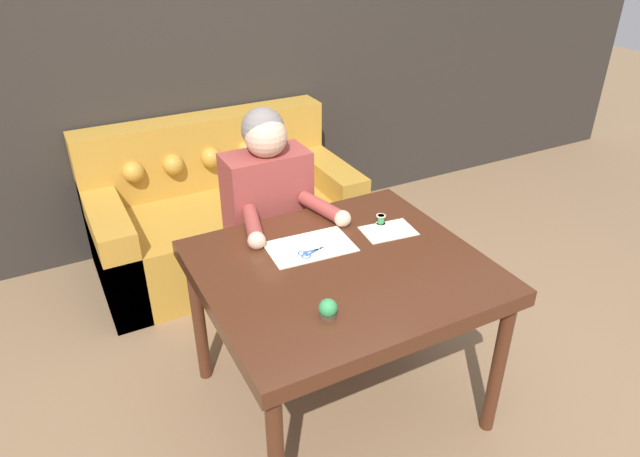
{
  "coord_description": "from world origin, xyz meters",
  "views": [
    {
      "loc": [
        -0.99,
        -1.62,
        2.08
      ],
      "look_at": [
        -0.01,
        0.24,
        0.88
      ],
      "focal_mm": 32.0,
      "sensor_mm": 36.0,
      "label": 1
    }
  ],
  "objects_px": {
    "person": "(269,224)",
    "scissors": "(313,251)",
    "pin_cushion": "(328,309)",
    "thread_spool": "(381,220)",
    "couch": "(223,216)",
    "dining_table": "(342,280)"
  },
  "relations": [
    {
      "from": "person",
      "to": "scissors",
      "type": "bearing_deg",
      "value": -91.86
    },
    {
      "from": "scissors",
      "to": "pin_cushion",
      "type": "xyz_separation_m",
      "value": [
        -0.15,
        -0.42,
        0.03
      ]
    },
    {
      "from": "person",
      "to": "thread_spool",
      "type": "xyz_separation_m",
      "value": [
        0.38,
        -0.46,
        0.15
      ]
    },
    {
      "from": "couch",
      "to": "pin_cushion",
      "type": "distance_m",
      "value": 1.81
    },
    {
      "from": "couch",
      "to": "pin_cushion",
      "type": "bearing_deg",
      "value": -95.55
    },
    {
      "from": "pin_cushion",
      "to": "thread_spool",
      "type": "bearing_deg",
      "value": 41.92
    },
    {
      "from": "scissors",
      "to": "pin_cushion",
      "type": "relative_size",
      "value": 3.05
    },
    {
      "from": "thread_spool",
      "to": "pin_cushion",
      "type": "distance_m",
      "value": 0.73
    },
    {
      "from": "couch",
      "to": "scissors",
      "type": "relative_size",
      "value": 7.42
    },
    {
      "from": "person",
      "to": "thread_spool",
      "type": "distance_m",
      "value": 0.61
    },
    {
      "from": "dining_table",
      "to": "scissors",
      "type": "height_order",
      "value": "scissors"
    },
    {
      "from": "pin_cushion",
      "to": "scissors",
      "type": "bearing_deg",
      "value": 69.77
    },
    {
      "from": "scissors",
      "to": "thread_spool",
      "type": "height_order",
      "value": "thread_spool"
    },
    {
      "from": "dining_table",
      "to": "couch",
      "type": "bearing_deg",
      "value": 91.77
    },
    {
      "from": "person",
      "to": "thread_spool",
      "type": "height_order",
      "value": "person"
    },
    {
      "from": "scissors",
      "to": "pin_cushion",
      "type": "distance_m",
      "value": 0.44
    },
    {
      "from": "thread_spool",
      "to": "scissors",
      "type": "bearing_deg",
      "value": -169.27
    },
    {
      "from": "dining_table",
      "to": "thread_spool",
      "type": "xyz_separation_m",
      "value": [
        0.33,
        0.22,
        0.1
      ]
    },
    {
      "from": "scissors",
      "to": "dining_table",
      "type": "bearing_deg",
      "value": -67.04
    },
    {
      "from": "thread_spool",
      "to": "couch",
      "type": "bearing_deg",
      "value": 106.85
    },
    {
      "from": "couch",
      "to": "person",
      "type": "bearing_deg",
      "value": -89.87
    },
    {
      "from": "dining_table",
      "to": "pin_cushion",
      "type": "relative_size",
      "value": 16.13
    }
  ]
}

